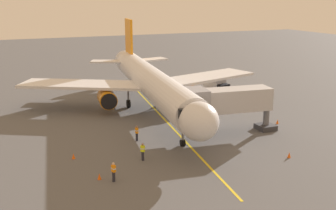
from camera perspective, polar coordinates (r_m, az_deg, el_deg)
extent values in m
plane|color=#565659|center=(53.90, -1.16, -1.12)|extent=(220.00, 220.00, 0.00)
cube|color=yellow|center=(49.13, 0.14, -2.72)|extent=(4.95, 39.75, 0.01)
cylinder|color=silver|center=(53.49, -2.37, 3.28)|extent=(7.78, 34.21, 3.80)
ellipsoid|color=silver|center=(36.60, 4.41, -2.32)|extent=(4.06, 4.40, 3.61)
cone|color=silver|center=(71.32, -5.91, 6.17)|extent=(3.75, 3.38, 3.42)
cube|color=black|center=(37.70, 3.69, -0.91)|extent=(3.40, 1.97, 0.90)
cube|color=silver|center=(59.58, 4.79, 3.86)|extent=(17.82, 9.50, 0.36)
cylinder|color=orange|center=(56.48, 3.14, 1.72)|extent=(2.68, 3.65, 2.30)
cylinder|color=black|center=(54.88, 3.74, 1.31)|extent=(2.11, 0.45, 2.10)
cube|color=silver|center=(55.95, -11.80, 2.86)|extent=(17.45, 12.76, 0.36)
cylinder|color=orange|center=(53.90, -8.60, 0.92)|extent=(2.68, 3.65, 2.30)
cylinder|color=black|center=(52.22, -8.34, 0.47)|extent=(2.11, 0.45, 2.10)
cube|color=orange|center=(67.91, -5.54, 8.97)|extent=(0.92, 4.81, 7.20)
cube|color=silver|center=(68.67, -2.79, 6.40)|extent=(6.75, 3.60, 0.24)
cube|color=silver|center=(67.52, -8.11, 6.12)|extent=(6.82, 4.86, 0.24)
cylinder|color=slate|center=(41.55, 2.10, -3.58)|extent=(0.24, 0.24, 2.77)
cylinder|color=black|center=(42.01, 2.08, -5.37)|extent=(0.53, 0.75, 0.70)
cylinder|color=slate|center=(57.43, -0.53, 1.89)|extent=(0.24, 0.24, 2.77)
cylinder|color=black|center=(57.76, -0.53, 0.56)|extent=(0.58, 1.15, 1.10)
cylinder|color=slate|center=(56.30, -5.64, 1.55)|extent=(0.24, 0.24, 2.77)
cylinder|color=black|center=(56.64, -5.60, 0.19)|extent=(0.58, 1.15, 1.10)
cube|color=#B7B7BC|center=(45.49, 8.95, 0.74)|extent=(9.24, 3.64, 2.50)
cube|color=gray|center=(43.82, 3.60, 0.35)|extent=(3.16, 3.51, 3.00)
cylinder|color=slate|center=(48.02, 13.74, -1.16)|extent=(0.70, 0.70, 3.90)
cube|color=#333338|center=(48.49, 13.62, -3.04)|extent=(2.00, 2.00, 0.60)
cylinder|color=#23232D|center=(34.56, -7.67, -10.00)|extent=(0.26, 0.26, 0.88)
cube|color=orange|center=(34.26, -7.71, -8.88)|extent=(0.35, 0.44, 0.60)
cube|color=silver|center=(34.26, -7.71, -8.88)|extent=(0.36, 0.46, 0.10)
sphere|color=beige|center=(34.09, -7.74, -8.23)|extent=(0.22, 0.22, 0.22)
cylinder|color=#23232D|center=(38.51, -3.58, -7.19)|extent=(0.26, 0.26, 0.88)
cube|color=#D8EA19|center=(38.23, -3.60, -6.17)|extent=(0.44, 0.44, 0.60)
cube|color=silver|center=(38.23, -3.60, -6.17)|extent=(0.46, 0.46, 0.10)
sphere|color=#9E7051|center=(38.08, -3.61, -5.58)|extent=(0.22, 0.22, 0.22)
cylinder|color=#23232D|center=(43.55, -4.42, -4.53)|extent=(0.26, 0.26, 0.88)
cube|color=orange|center=(43.31, -4.44, -3.60)|extent=(0.26, 0.39, 0.60)
cube|color=silver|center=(43.31, -4.44, -3.60)|extent=(0.27, 0.41, 0.10)
sphere|color=#9E7051|center=(43.18, -4.45, -3.07)|extent=(0.22, 0.22, 0.22)
cube|color=black|center=(64.82, 7.65, 2.45)|extent=(2.18, 2.02, 1.20)
cube|color=black|center=(64.26, 8.06, 2.51)|extent=(1.70, 0.47, 0.70)
cube|color=silver|center=(66.16, 6.56, 3.19)|extent=(2.63, 3.91, 2.20)
cylinder|color=black|center=(65.19, 8.20, 1.96)|extent=(0.40, 0.87, 0.84)
cylinder|color=black|center=(64.35, 7.33, 1.82)|extent=(0.40, 0.87, 0.84)
cylinder|color=black|center=(67.55, 6.41, 2.48)|extent=(0.40, 0.87, 0.84)
cylinder|color=black|center=(66.74, 5.55, 2.35)|extent=(0.40, 0.87, 0.84)
cone|color=#F2590F|center=(35.18, -9.68, -9.91)|extent=(0.32, 0.32, 0.55)
cone|color=#F2590F|center=(51.03, 15.20, -2.27)|extent=(0.32, 0.32, 0.55)
cone|color=#F2590F|center=(39.89, -13.22, -7.03)|extent=(0.32, 0.32, 0.55)
cone|color=#F2590F|center=(40.81, 16.75, -6.77)|extent=(0.32, 0.32, 0.55)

